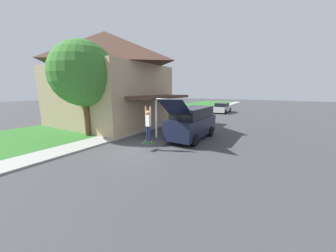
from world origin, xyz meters
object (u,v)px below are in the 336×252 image
lawn_tree_near (83,74)px  suv_parked (192,123)px  car_down_street (222,108)px  skateboard (148,143)px  skateboarder (148,123)px

lawn_tree_near → suv_parked: 8.42m
lawn_tree_near → car_down_street: (4.49, 19.85, -3.84)m
lawn_tree_near → car_down_street: lawn_tree_near is taller
car_down_street → skateboard: (1.32, -20.10, -0.27)m
lawn_tree_near → skateboard: bearing=-2.5°
suv_parked → skateboard: bearing=-107.2°
car_down_street → skateboarder: size_ratio=2.24×
suv_parked → car_down_street: 16.64m
car_down_street → skateboarder: skateboarder is taller
lawn_tree_near → suv_parked: size_ratio=1.21×
lawn_tree_near → skateboarder: bearing=-2.4°
lawn_tree_near → suv_parked: (6.94, 3.39, -3.36)m
car_down_street → skateboard: 20.15m
skateboarder → suv_parked: bearing=73.7°
suv_parked → skateboarder: suv_parked is taller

